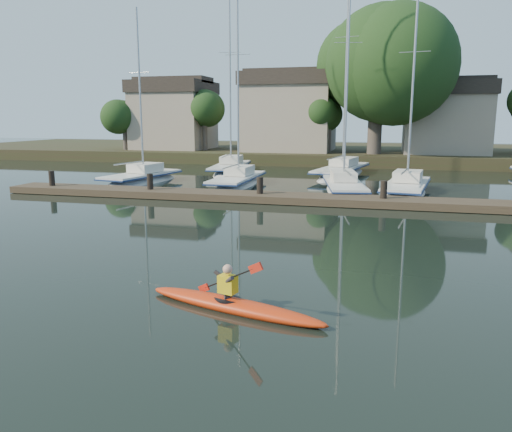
% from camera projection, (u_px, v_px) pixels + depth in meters
% --- Properties ---
extents(ground, '(160.00, 160.00, 0.00)m').
position_uv_depth(ground, '(238.00, 307.00, 11.00)').
color(ground, black).
rests_on(ground, ground).
extents(kayak, '(4.40, 1.73, 1.41)m').
position_uv_depth(kayak, '(233.00, 302.00, 10.77)').
color(kayak, '#BE3B0E').
rests_on(kayak, ground).
extents(dock, '(34.00, 2.00, 1.80)m').
position_uv_depth(dock, '(320.00, 199.00, 24.26)').
color(dock, '#4A3E2A').
rests_on(dock, ground).
extents(sailboat_0, '(3.37, 7.82, 12.01)m').
position_uv_depth(sailboat_0, '(142.00, 186.00, 32.13)').
color(sailboat_0, silver).
rests_on(sailboat_0, ground).
extents(sailboat_1, '(2.04, 8.22, 13.44)m').
position_uv_depth(sailboat_1, '(238.00, 188.00, 30.78)').
color(sailboat_1, silver).
rests_on(sailboat_1, ground).
extents(sailboat_2, '(3.50, 8.62, 13.90)m').
position_uv_depth(sailboat_2, '(344.00, 195.00, 28.17)').
color(sailboat_2, silver).
rests_on(sailboat_2, ground).
extents(sailboat_3, '(3.23, 8.31, 13.05)m').
position_uv_depth(sailboat_3, '(406.00, 197.00, 27.47)').
color(sailboat_3, silver).
rests_on(sailboat_3, ground).
extents(sailboat_5, '(3.23, 9.39, 15.22)m').
position_uv_depth(sailboat_5, '(230.00, 175.00, 38.30)').
color(sailboat_5, silver).
rests_on(sailboat_5, ground).
extents(sailboat_6, '(4.06, 10.61, 16.51)m').
position_uv_depth(sailboat_6, '(341.00, 178.00, 36.30)').
color(sailboat_6, silver).
rests_on(sailboat_6, ground).
extents(shore, '(90.00, 25.25, 12.75)m').
position_uv_depth(shore, '(372.00, 127.00, 48.26)').
color(shore, '#272F17').
rests_on(shore, ground).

